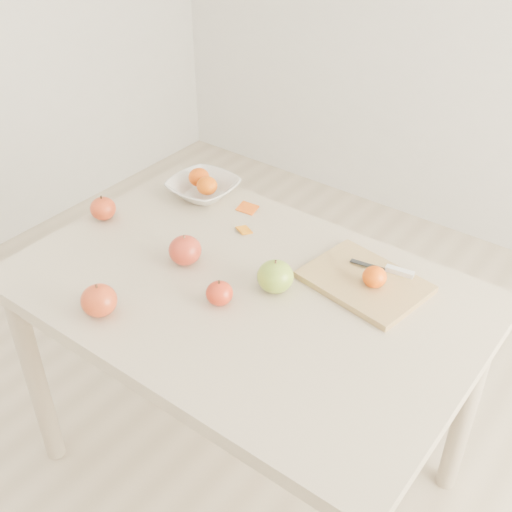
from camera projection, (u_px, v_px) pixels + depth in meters
The scene contains 15 objects.
ground at pixel (247, 467), 2.09m from camera, with size 3.50×3.50×0.00m, color #C6B293.
table at pixel (245, 316), 1.72m from camera, with size 1.20×0.80×0.75m.
cutting_board at pixel (365, 282), 1.66m from camera, with size 0.30×0.22×0.02m, color tan.
board_tangerine at pixel (374, 277), 1.62m from camera, with size 0.06×0.06×0.05m, color #E35108.
fruit_bowl at pixel (203, 188), 2.02m from camera, with size 0.21×0.21×0.05m, color silver.
bowl_tangerine_near at pixel (199, 177), 2.03m from camera, with size 0.07×0.07×0.06m, color #D23D07.
bowl_tangerine_far at pixel (207, 186), 1.98m from camera, with size 0.06×0.06×0.06m, color orange.
orange_peel_a at pixel (247, 209), 1.97m from camera, with size 0.06×0.04×0.00m, color #E85910.
orange_peel_b at pixel (244, 231), 1.87m from camera, with size 0.04×0.04×0.00m, color orange.
paring_knife at pixel (394, 270), 1.67m from camera, with size 0.17×0.06×0.01m.
apple_green at pixel (275, 276), 1.62m from camera, with size 0.09×0.09×0.08m, color #60921A.
apple_red_b at pixel (185, 250), 1.72m from camera, with size 0.09×0.09×0.08m, color maroon.
apple_red_d at pixel (103, 208), 1.91m from camera, with size 0.08×0.08×0.07m, color #99180A.
apple_red_c at pixel (99, 300), 1.55m from camera, with size 0.09×0.09×0.08m, color #9E0A04.
apple_red_e at pixel (219, 293), 1.59m from camera, with size 0.07×0.07×0.06m, color #A5100F.
Camera 1 is at (0.81, -1.02, 1.78)m, focal length 45.00 mm.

